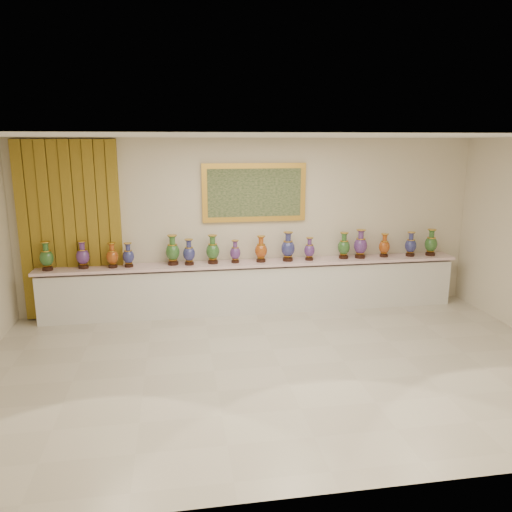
{
  "coord_description": "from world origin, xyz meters",
  "views": [
    {
      "loc": [
        -1.31,
        -6.04,
        2.94
      ],
      "look_at": [
        -0.06,
        1.7,
        1.13
      ],
      "focal_mm": 35.0,
      "sensor_mm": 36.0,
      "label": 1
    }
  ],
  "objects": [
    {
      "name": "vase_2",
      "position": [
        -2.37,
        2.23,
        1.09
      ],
      "size": [
        0.24,
        0.24,
        0.42
      ],
      "rotation": [
        0.0,
        0.0,
        -0.27
      ],
      "color": "black",
      "rests_on": "counter"
    },
    {
      "name": "vase_13",
      "position": [
        2.38,
        2.27,
        1.09
      ],
      "size": [
        0.25,
        0.25,
        0.42
      ],
      "rotation": [
        0.0,
        0.0,
        -0.3
      ],
      "color": "black",
      "rests_on": "counter"
    },
    {
      "name": "vase_6",
      "position": [
        -0.71,
        2.26,
        1.12
      ],
      "size": [
        0.3,
        0.3,
        0.49
      ],
      "rotation": [
        0.0,
        0.0,
        0.39
      ],
      "color": "black",
      "rests_on": "counter"
    },
    {
      "name": "vase_7",
      "position": [
        -0.33,
        2.25,
        1.08
      ],
      "size": [
        0.2,
        0.2,
        0.39
      ],
      "rotation": [
        0.0,
        0.0,
        -0.1
      ],
      "color": "black",
      "rests_on": "counter"
    },
    {
      "name": "counter",
      "position": [
        0.0,
        2.27,
        0.44
      ],
      "size": [
        7.28,
        0.48,
        0.9
      ],
      "color": "white",
      "rests_on": "ground"
    },
    {
      "name": "room",
      "position": [
        -2.54,
        2.44,
        1.59
      ],
      "size": [
        8.0,
        8.0,
        8.0
      ],
      "color": "beige",
      "rests_on": "ground"
    },
    {
      "name": "vase_11",
      "position": [
        1.62,
        2.26,
        1.11
      ],
      "size": [
        0.28,
        0.28,
        0.47
      ],
      "rotation": [
        0.0,
        0.0,
        0.33
      ],
      "color": "black",
      "rests_on": "counter"
    },
    {
      "name": "vase_10",
      "position": [
        0.98,
        2.23,
        1.08
      ],
      "size": [
        0.22,
        0.22,
        0.4
      ],
      "rotation": [
        0.0,
        0.0,
        -0.22
      ],
      "color": "black",
      "rests_on": "counter"
    },
    {
      "name": "vase_15",
      "position": [
        3.27,
        2.23,
        1.12
      ],
      "size": [
        0.3,
        0.3,
        0.49
      ],
      "rotation": [
        0.0,
        0.0,
        0.42
      ],
      "color": "black",
      "rests_on": "counter"
    },
    {
      "name": "vase_12",
      "position": [
        1.92,
        2.25,
        1.13
      ],
      "size": [
        0.3,
        0.3,
        0.51
      ],
      "rotation": [
        0.0,
        0.0,
        -0.33
      ],
      "color": "black",
      "rests_on": "counter"
    },
    {
      "name": "vase_0",
      "position": [
        -3.39,
        2.21,
        1.11
      ],
      "size": [
        0.27,
        0.27,
        0.47
      ],
      "rotation": [
        0.0,
        0.0,
        0.25
      ],
      "color": "black",
      "rests_on": "counter"
    },
    {
      "name": "vase_8",
      "position": [
        0.12,
        2.24,
        1.11
      ],
      "size": [
        0.25,
        0.25,
        0.46
      ],
      "rotation": [
        0.0,
        0.0,
        0.2
      ],
      "color": "black",
      "rests_on": "counter"
    },
    {
      "name": "vase_3",
      "position": [
        -2.11,
        2.24,
        1.08
      ],
      "size": [
        0.21,
        0.21,
        0.41
      ],
      "rotation": [
        0.0,
        0.0,
        0.15
      ],
      "color": "black",
      "rests_on": "counter"
    },
    {
      "name": "vase_14",
      "position": [
        2.88,
        2.25,
        1.1
      ],
      "size": [
        0.26,
        0.26,
        0.44
      ],
      "rotation": [
        0.0,
        0.0,
        0.31
      ],
      "color": "black",
      "rests_on": "counter"
    },
    {
      "name": "vase_1",
      "position": [
        -2.84,
        2.26,
        1.1
      ],
      "size": [
        0.24,
        0.24,
        0.46
      ],
      "rotation": [
        0.0,
        0.0,
        0.16
      ],
      "color": "black",
      "rests_on": "counter"
    },
    {
      "name": "ground",
      "position": [
        0.0,
        0.0,
        0.0
      ],
      "size": [
        8.0,
        8.0,
        0.0
      ],
      "primitive_type": "plane",
      "color": "beige",
      "rests_on": "ground"
    },
    {
      "name": "vase_5",
      "position": [
        -1.11,
        2.23,
        1.1
      ],
      "size": [
        0.27,
        0.27,
        0.44
      ],
      "rotation": [
        0.0,
        0.0,
        -0.41
      ],
      "color": "black",
      "rests_on": "counter"
    },
    {
      "name": "vase_9",
      "position": [
        0.59,
        2.24,
        1.13
      ],
      "size": [
        0.28,
        0.28,
        0.51
      ],
      "rotation": [
        0.0,
        0.0,
        -0.2
      ],
      "color": "black",
      "rests_on": "counter"
    },
    {
      "name": "vase_4",
      "position": [
        -1.39,
        2.27,
        1.13
      ],
      "size": [
        0.24,
        0.24,
        0.51
      ],
      "rotation": [
        0.0,
        0.0,
        0.01
      ],
      "color": "black",
      "rests_on": "counter"
    }
  ]
}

